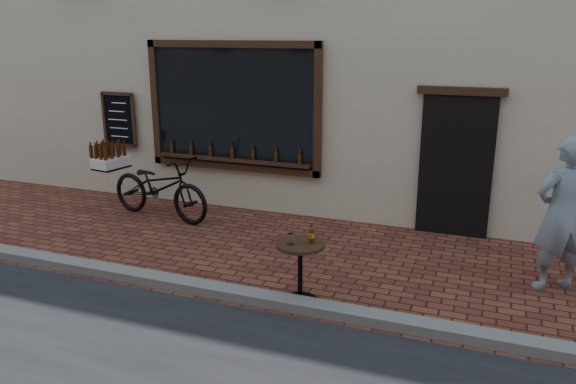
% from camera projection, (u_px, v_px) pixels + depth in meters
% --- Properties ---
extents(ground, '(90.00, 90.00, 0.00)m').
position_uv_depth(ground, '(252.00, 310.00, 6.51)').
color(ground, '#52221A').
rests_on(ground, ground).
extents(kerb, '(90.00, 0.25, 0.12)m').
position_uv_depth(kerb, '(259.00, 298.00, 6.67)').
color(kerb, slate).
rests_on(kerb, ground).
extents(cargo_bicycle, '(2.53, 1.08, 1.17)m').
position_uv_depth(cargo_bicycle, '(158.00, 186.00, 9.62)').
color(cargo_bicycle, black).
rests_on(cargo_bicycle, ground).
extents(bistro_table, '(0.58, 0.58, 1.00)m').
position_uv_depth(bistro_table, '(300.00, 260.00, 6.55)').
color(bistro_table, black).
rests_on(bistro_table, ground).
extents(pedestrian, '(0.85, 0.77, 1.95)m').
position_uv_depth(pedestrian, '(561.00, 214.00, 6.81)').
color(pedestrian, gray).
rests_on(pedestrian, ground).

